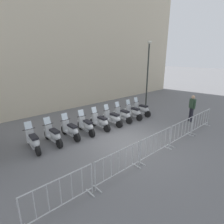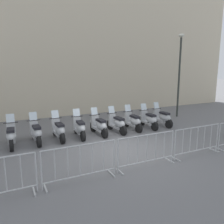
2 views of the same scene
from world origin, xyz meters
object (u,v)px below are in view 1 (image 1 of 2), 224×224
at_px(motorcycle_6, 123,115).
at_px(officer_near_row_end, 192,107).
at_px(motorcycle_0, 33,141).
at_px(motorcycle_2, 71,130).
at_px(barrier_segment_1, 119,164).
at_px(barrier_segment_3, 182,131).
at_px(barrier_segment_4, 201,121).
at_px(motorcycle_4, 101,122).
at_px(motorcycle_7, 134,112).
at_px(street_lamp, 148,67).
at_px(motorcycle_3, 86,126).
at_px(motorcycle_1, 53,135).
at_px(motorcycle_5, 113,118).
at_px(barrier_segment_0, 61,195).
at_px(motorcycle_8, 142,109).
at_px(barrier_segment_2, 156,145).

bearing_deg(motorcycle_6, officer_near_row_end, -42.24).
height_order(motorcycle_0, officer_near_row_end, officer_near_row_end).
relative_size(motorcycle_2, barrier_segment_1, 0.82).
distance_m(motorcycle_2, barrier_segment_3, 5.64).
bearing_deg(barrier_segment_4, motorcycle_4, 136.59).
xyz_separation_m(motorcycle_6, barrier_segment_4, (2.34, -3.98, 0.07)).
height_order(motorcycle_6, motorcycle_7, same).
height_order(motorcycle_0, street_lamp, street_lamp).
bearing_deg(motorcycle_3, motorcycle_0, 177.66).
xyz_separation_m(motorcycle_1, motorcycle_5, (3.76, -0.20, 0.00)).
xyz_separation_m(motorcycle_5, barrier_segment_4, (3.28, -3.96, 0.07)).
height_order(motorcycle_4, street_lamp, street_lamp).
bearing_deg(motorcycle_0, barrier_segment_3, -35.18).
xyz_separation_m(motorcycle_0, barrier_segment_3, (5.81, -4.10, 0.07)).
bearing_deg(motorcycle_6, motorcycle_4, 179.44).
relative_size(motorcycle_3, barrier_segment_1, 0.82).
xyz_separation_m(motorcycle_2, barrier_segment_0, (-2.61, -3.82, 0.07)).
bearing_deg(motorcycle_6, motorcycle_5, -179.10).
height_order(motorcycle_7, motorcycle_8, same).
bearing_deg(motorcycle_8, motorcycle_6, 178.75).
height_order(motorcycle_1, motorcycle_6, same).
distance_m(motorcycle_0, street_lamp, 10.50).
relative_size(motorcycle_4, motorcycle_8, 1.00).
bearing_deg(barrier_segment_0, barrier_segment_2, -1.98).
relative_size(street_lamp, officer_near_row_end, 3.02).
bearing_deg(motorcycle_8, officer_near_row_end, -64.56).
bearing_deg(barrier_segment_1, barrier_segment_0, 178.02).
bearing_deg(barrier_segment_0, street_lamp, 25.33).
bearing_deg(barrier_segment_1, motorcycle_3, 70.36).
bearing_deg(motorcycle_7, motorcycle_2, 177.05).
xyz_separation_m(barrier_segment_0, barrier_segment_1, (2.18, -0.08, 0.00)).
relative_size(motorcycle_6, officer_near_row_end, 1.00).
bearing_deg(barrier_segment_1, motorcycle_1, 97.33).
relative_size(motorcycle_6, street_lamp, 0.33).
distance_m(barrier_segment_1, barrier_segment_3, 4.36).
relative_size(barrier_segment_1, barrier_segment_4, 1.00).
relative_size(motorcycle_4, officer_near_row_end, 1.00).
bearing_deg(officer_near_row_end, barrier_segment_0, -175.90).
relative_size(motorcycle_6, barrier_segment_1, 0.82).
relative_size(motorcycle_0, motorcycle_2, 1.00).
height_order(motorcycle_3, motorcycle_6, same).
relative_size(motorcycle_6, motorcycle_8, 1.00).
height_order(barrier_segment_3, officer_near_row_end, officer_near_row_end).
distance_m(motorcycle_3, barrier_segment_2, 3.99).
distance_m(motorcycle_3, motorcycle_7, 3.77).
relative_size(barrier_segment_0, barrier_segment_3, 1.00).
xyz_separation_m(motorcycle_0, motorcycle_2, (1.89, -0.05, 0.00)).
bearing_deg(motorcycle_3, barrier_segment_2, -78.25).
height_order(motorcycle_0, barrier_segment_3, motorcycle_0).
bearing_deg(barrier_segment_4, barrier_segment_3, 178.02).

